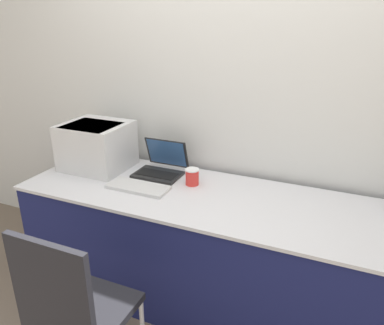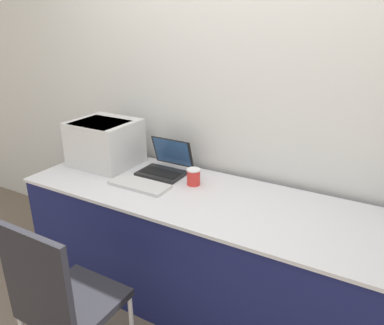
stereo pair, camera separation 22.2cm
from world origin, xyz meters
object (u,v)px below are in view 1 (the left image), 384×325
Objects in this scene: laptop_left at (161,166)px; coffee_cup at (192,177)px; external_keyboard at (138,187)px; printer at (96,144)px; chair at (73,306)px.

laptop_left reaches higher than coffee_cup.
coffee_cup reaches higher than external_keyboard.
coffee_cup is at bearing -17.11° from laptop_left.
laptop_left is 0.28m from coffee_cup.
external_keyboard is 3.71× the size of coffee_cup.
printer is 0.50m from external_keyboard.
printer reaches higher than coffee_cup.
external_keyboard is at bearing -93.51° from laptop_left.
printer is at bearing -170.17° from laptop_left.
chair is (0.11, -1.05, -0.26)m from laptop_left.
laptop_left reaches higher than chair.
chair is at bearing -98.95° from coffee_cup.
chair is at bearing -80.82° from external_keyboard.
external_keyboard is 0.42× the size of chair.
printer reaches higher than laptop_left.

